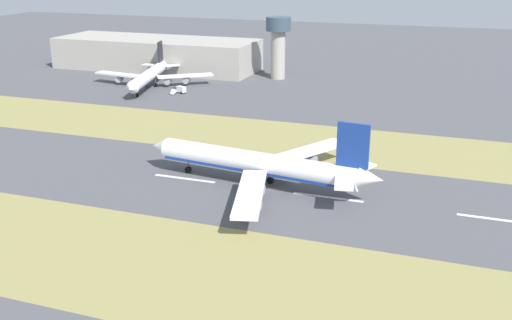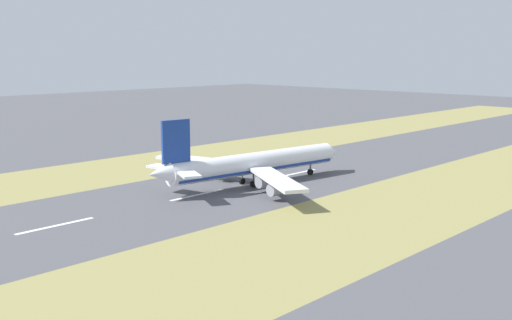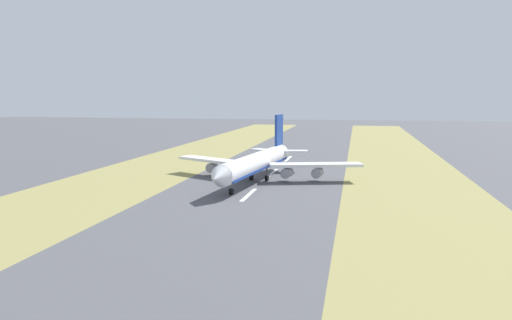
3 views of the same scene
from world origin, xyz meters
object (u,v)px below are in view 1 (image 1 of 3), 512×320
terminal_building (157,54)px  control_tower (278,41)px  airplane_parked_apron (150,76)px  airplane_main_jet (263,165)px  apron_car (173,92)px  service_truck (180,89)px

terminal_building → control_tower: 69.83m
terminal_building → airplane_parked_apron: bearing=-155.7°
airplane_main_jet → apron_car: 116.42m
airplane_parked_apron → apron_car: (-9.52, -16.86, -4.35)m
service_truck → terminal_building: bearing=37.4°
airplane_main_jet → service_truck: (94.05, 70.76, -4.36)m
airplane_main_jet → terminal_building: 180.42m
terminal_building → apron_car: terminal_building is taller
airplane_parked_apron → apron_car: size_ratio=12.57×
airplane_parked_apron → service_truck: airplane_parked_apron is taller
airplane_main_jet → airplane_parked_apron: (100.51, 89.30, -0.67)m
airplane_parked_apron → service_truck: size_ratio=9.23×
control_tower → service_truck: size_ratio=4.66×
airplane_main_jet → service_truck: bearing=37.0°
service_truck → apron_car: service_truck is taller
control_tower → airplane_parked_apron: control_tower is taller
control_tower → service_truck: bearing=145.9°
airplane_parked_apron → apron_car: bearing=-119.4°
airplane_main_jet → service_truck: airplane_main_jet is taller
terminal_building → service_truck: (-49.81, -38.10, -6.32)m
service_truck → apron_car: (-3.06, 1.68, -0.66)m
airplane_parked_apron → apron_car: airplane_parked_apron is taller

